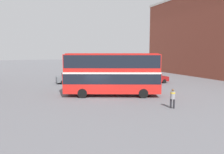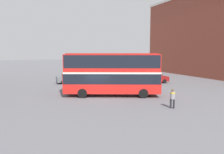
# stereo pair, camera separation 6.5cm
# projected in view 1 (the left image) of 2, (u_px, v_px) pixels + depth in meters

# --- Properties ---
(ground_plane) EXTENTS (240.00, 240.00, 0.00)m
(ground_plane) POSITION_uv_depth(u_px,v_px,m) (97.00, 98.00, 24.23)
(ground_plane) COLOR slate
(building_row_right) EXTENTS (9.01, 40.28, 17.29)m
(building_row_right) POSITION_uv_depth(u_px,v_px,m) (224.00, 33.00, 42.47)
(building_row_right) COLOR brown
(building_row_right) RESTS_ON ground_plane
(double_decker_bus) EXTENTS (10.92, 6.49, 4.88)m
(double_decker_bus) POSITION_uv_depth(u_px,v_px,m) (112.00, 72.00, 24.77)
(double_decker_bus) COLOR red
(double_decker_bus) RESTS_ON ground_plane
(pedestrian_foreground) EXTENTS (0.62, 0.62, 1.78)m
(pedestrian_foreground) POSITION_uv_depth(u_px,v_px,m) (173.00, 96.00, 19.51)
(pedestrian_foreground) COLOR #232328
(pedestrian_foreground) RESTS_ON ground_plane
(parked_car_kerb_near) EXTENTS (4.72, 1.98, 1.64)m
(parked_car_kerb_near) POSITION_uv_depth(u_px,v_px,m) (71.00, 78.00, 35.23)
(parked_car_kerb_near) COLOR slate
(parked_car_kerb_near) RESTS_ON ground_plane
(parked_car_kerb_far) EXTENTS (4.69, 2.07, 1.53)m
(parked_car_kerb_far) POSITION_uv_depth(u_px,v_px,m) (153.00, 78.00, 35.29)
(parked_car_kerb_far) COLOR maroon
(parked_car_kerb_far) RESTS_ON ground_plane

